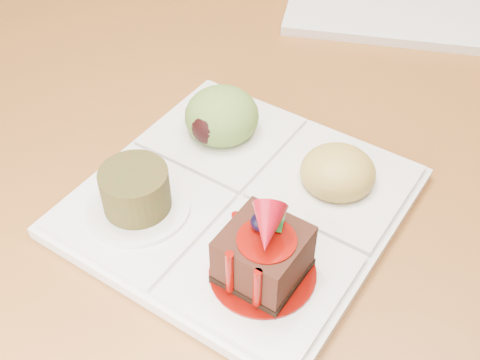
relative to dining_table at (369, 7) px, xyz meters
The scene contains 3 objects.
ground 0.68m from the dining_table, ahead, with size 6.00×6.00×0.00m, color brown.
dining_table is the anchor object (origin of this frame).
sampler_plate 0.54m from the dining_table, 78.00° to the right, with size 0.27×0.27×0.10m.
Camera 1 is at (0.33, -0.84, 1.16)m, focal length 45.00 mm.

